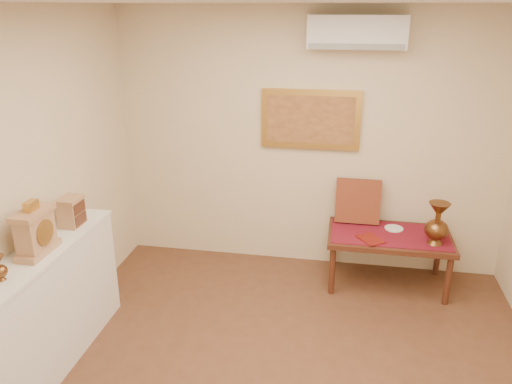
% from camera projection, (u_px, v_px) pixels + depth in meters
% --- Properties ---
extents(ceiling, '(4.50, 4.50, 0.00)m').
position_uv_depth(ceiling, '(286.00, 0.00, 2.59)').
color(ceiling, white).
rests_on(ceiling, ground).
extents(wall_back, '(4.00, 0.02, 2.70)m').
position_uv_depth(wall_back, '(310.00, 143.00, 5.14)').
color(wall_back, beige).
rests_on(wall_back, ground).
extents(table_cloth, '(1.14, 0.59, 0.01)m').
position_uv_depth(table_cloth, '(390.00, 234.00, 4.94)').
color(table_cloth, maroon).
rests_on(table_cloth, low_table).
extents(brass_urn_tall, '(0.22, 0.22, 0.50)m').
position_uv_depth(brass_urn_tall, '(438.00, 219.00, 4.65)').
color(brass_urn_tall, brown).
rests_on(brass_urn_tall, table_cloth).
extents(plate, '(0.19, 0.19, 0.01)m').
position_uv_depth(plate, '(394.00, 228.00, 5.04)').
color(plate, silver).
rests_on(plate, table_cloth).
extents(menu, '(0.29, 0.31, 0.01)m').
position_uv_depth(menu, '(371.00, 239.00, 4.80)').
color(menu, maroon).
rests_on(menu, table_cloth).
extents(cushion, '(0.45, 0.19, 0.47)m').
position_uv_depth(cushion, '(358.00, 201.00, 5.14)').
color(cushion, '#5C1215').
rests_on(cushion, table_cloth).
extents(display_ledge, '(0.37, 2.02, 0.98)m').
position_uv_depth(display_ledge, '(34.00, 322.00, 3.67)').
color(display_ledge, silver).
rests_on(display_ledge, floor).
extents(mantel_clock, '(0.17, 0.36, 0.41)m').
position_uv_depth(mantel_clock, '(36.00, 231.00, 3.58)').
color(mantel_clock, tan).
rests_on(mantel_clock, display_ledge).
extents(wooden_chest, '(0.16, 0.21, 0.24)m').
position_uv_depth(wooden_chest, '(71.00, 211.00, 4.06)').
color(wooden_chest, tan).
rests_on(wooden_chest, display_ledge).
extents(low_table, '(1.20, 0.70, 0.55)m').
position_uv_depth(low_table, '(389.00, 240.00, 4.96)').
color(low_table, '#4E2517').
rests_on(low_table, floor).
extents(painting, '(1.00, 0.06, 0.60)m').
position_uv_depth(painting, '(311.00, 119.00, 5.03)').
color(painting, '#BF8F3D').
rests_on(painting, wall_back).
extents(ac_unit, '(0.90, 0.25, 0.30)m').
position_uv_depth(ac_unit, '(357.00, 32.00, 4.57)').
color(ac_unit, silver).
rests_on(ac_unit, wall_back).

